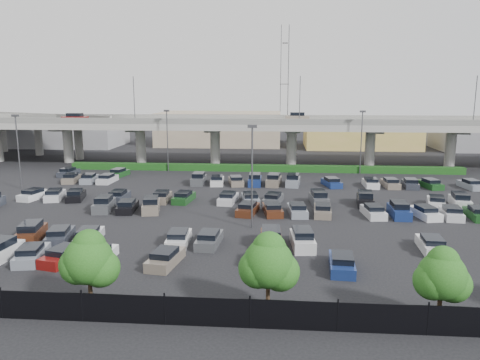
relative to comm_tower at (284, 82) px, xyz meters
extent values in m
plane|color=black|center=(-4.00, -74.00, -15.61)|extent=(280.00, 280.00, 0.00)
cube|color=gray|center=(-4.00, -42.00, -8.36)|extent=(150.00, 13.00, 1.10)
cube|color=#63635E|center=(-4.00, -48.25, -7.31)|extent=(150.00, 0.50, 1.00)
cube|color=#63635E|center=(-4.00, -35.75, -7.31)|extent=(150.00, 0.50, 1.00)
cylinder|color=gray|center=(-41.00, -42.00, -12.26)|extent=(1.80, 1.80, 6.70)
cube|color=#63635E|center=(-41.00, -42.00, -9.11)|extent=(2.60, 9.75, 0.50)
cylinder|color=gray|center=(-27.00, -42.00, -12.26)|extent=(1.80, 1.80, 6.70)
cube|color=#63635E|center=(-27.00, -42.00, -9.11)|extent=(2.60, 9.75, 0.50)
cylinder|color=gray|center=(-13.00, -42.00, -12.26)|extent=(1.80, 1.80, 6.70)
cube|color=#63635E|center=(-13.00, -42.00, -9.11)|extent=(2.60, 9.75, 0.50)
cylinder|color=gray|center=(1.00, -42.00, -12.26)|extent=(1.80, 1.80, 6.70)
cube|color=#63635E|center=(1.00, -42.00, -9.11)|extent=(2.60, 9.75, 0.50)
cylinder|color=gray|center=(15.00, -42.00, -12.26)|extent=(1.80, 1.80, 6.70)
cube|color=#63635E|center=(15.00, -42.00, -9.11)|extent=(2.60, 9.75, 0.50)
cylinder|color=gray|center=(29.00, -42.00, -12.26)|extent=(1.80, 1.80, 6.70)
cube|color=#63635E|center=(29.00, -42.00, -9.11)|extent=(2.60, 9.75, 0.50)
cube|color=maroon|center=(-38.00, -45.00, -7.29)|extent=(4.40, 1.82, 1.05)
cube|color=black|center=(-38.00, -45.00, -6.47)|extent=(2.60, 1.60, 0.65)
cube|color=slate|center=(2.00, -39.00, -7.29)|extent=(4.40, 1.82, 1.05)
cube|color=black|center=(2.00, -39.00, -6.47)|extent=(2.60, 1.60, 0.65)
cylinder|color=#444448|center=(-26.00, -48.10, -3.81)|extent=(0.14, 0.14, 8.00)
cylinder|color=#444448|center=(2.00, -48.10, -3.81)|extent=(0.14, 0.14, 8.00)
cylinder|color=#444448|center=(30.00, -48.10, -3.81)|extent=(0.14, 0.14, 8.00)
cube|color=gray|center=(-56.00, -31.00, -8.36)|extent=(50.93, 30.13, 1.10)
cube|color=#63635E|center=(-56.00, -31.00, -7.31)|extent=(47.34, 22.43, 1.00)
cylinder|color=gray|center=(-62.34, -28.04, -12.26)|extent=(1.60, 1.60, 6.70)
cylinder|color=gray|center=(-51.47, -33.11, -12.26)|extent=(1.60, 1.60, 6.70)
cylinder|color=gray|center=(-40.59, -38.18, -12.26)|extent=(1.60, 1.60, 6.70)
cube|color=#123F13|center=(-4.00, -49.00, -15.06)|extent=(66.00, 1.60, 1.10)
cube|color=black|center=(-4.00, -102.00, -14.71)|extent=(70.00, 0.06, 1.80)
cylinder|color=black|center=(-18.00, -102.00, -14.61)|extent=(0.10, 0.10, 2.00)
cylinder|color=black|center=(-13.00, -102.00, -14.61)|extent=(0.10, 0.10, 2.00)
cylinder|color=black|center=(-8.00, -102.00, -14.61)|extent=(0.10, 0.10, 2.00)
cylinder|color=black|center=(-3.00, -102.00, -14.61)|extent=(0.10, 0.10, 2.00)
cylinder|color=black|center=(2.00, -102.00, -14.61)|extent=(0.10, 0.10, 2.00)
cylinder|color=black|center=(7.00, -102.00, -14.61)|extent=(0.10, 0.10, 2.00)
cylinder|color=#332316|center=(-13.00, -100.67, -14.63)|extent=(0.26, 0.26, 1.96)
sphere|color=#1E4C14|center=(-13.00, -100.67, -12.24)|extent=(3.04, 3.04, 3.04)
sphere|color=#1E4C14|center=(-12.29, -100.57, -12.79)|extent=(2.39, 2.39, 2.39)
sphere|color=#1E4C14|center=(-13.60, -100.75, -12.57)|extent=(2.39, 2.39, 2.39)
sphere|color=#1E4C14|center=(-12.96, -100.55, -11.37)|extent=(2.06, 2.06, 2.06)
cylinder|color=#332316|center=(-2.00, -100.39, -14.63)|extent=(0.26, 0.26, 1.97)
sphere|color=#1E4C14|center=(-2.00, -100.39, -12.22)|extent=(3.07, 3.07, 3.07)
sphere|color=#1E4C14|center=(-1.29, -100.29, -12.76)|extent=(2.41, 2.41, 2.41)
sphere|color=#1E4C14|center=(-2.60, -100.47, -12.55)|extent=(2.41, 2.41, 2.41)
sphere|color=#1E4C14|center=(-1.96, -100.27, -11.34)|extent=(2.08, 2.08, 2.08)
cylinder|color=#332316|center=(8.00, -100.82, -14.71)|extent=(0.26, 0.26, 1.80)
sphere|color=#1E4C14|center=(8.00, -100.82, -12.52)|extent=(2.79, 2.79, 2.79)
sphere|color=#1E4C14|center=(8.65, -100.72, -13.02)|extent=(2.19, 2.19, 2.19)
sphere|color=#1E4C14|center=(7.45, -100.90, -12.82)|extent=(2.19, 2.19, 2.19)
sphere|color=#1E4C14|center=(8.04, -100.70, -11.72)|extent=(1.89, 1.89, 1.89)
cube|color=gray|center=(-21.25, -92.50, -15.20)|extent=(2.62, 4.67, 0.82)
cube|color=black|center=(-21.25, -92.70, -14.57)|extent=(2.01, 2.56, 0.50)
cube|color=maroon|center=(-18.50, -92.50, -15.20)|extent=(2.80, 4.70, 0.82)
cube|color=black|center=(-18.50, -92.69, -14.57)|extent=(2.10, 2.61, 0.50)
cube|color=white|center=(-15.75, -92.50, -15.20)|extent=(1.97, 4.46, 0.82)
cube|color=black|center=(-15.75, -92.70, -14.57)|extent=(1.68, 2.35, 0.50)
cube|color=slate|center=(-10.25, -92.50, -15.20)|extent=(2.44, 4.62, 0.82)
cube|color=black|center=(-10.25, -92.70, -14.57)|extent=(1.92, 2.51, 0.50)
cube|color=#4A4C50|center=(-2.00, -92.50, -15.09)|extent=(1.87, 4.42, 1.05)
cube|color=black|center=(-2.00, -92.50, -14.27)|extent=(1.63, 2.62, 0.65)
cube|color=navy|center=(3.50, -92.50, -15.20)|extent=(2.13, 4.52, 0.82)
cube|color=black|center=(3.50, -92.70, -14.57)|extent=(1.76, 2.41, 0.50)
cube|color=#4E2614|center=(-24.00, -87.50, -15.09)|extent=(2.68, 4.68, 1.05)
cube|color=black|center=(-24.00, -87.50, -14.27)|extent=(2.10, 2.87, 0.65)
cube|color=#2F333D|center=(-21.25, -87.50, -15.20)|extent=(2.67, 4.68, 0.82)
cube|color=black|center=(-21.25, -87.70, -14.57)|extent=(2.03, 2.58, 0.50)
cube|color=silver|center=(-18.50, -87.50, -15.20)|extent=(2.41, 4.61, 0.82)
cube|color=black|center=(-18.50, -87.70, -14.57)|extent=(1.91, 2.50, 0.50)
cube|color=white|center=(-10.25, -87.50, -15.20)|extent=(2.06, 4.49, 0.82)
cube|color=black|center=(-10.25, -87.70, -14.57)|extent=(1.72, 2.38, 0.50)
cube|color=#4A4C50|center=(-7.50, -87.50, -15.20)|extent=(2.09, 4.50, 0.82)
cube|color=black|center=(-7.50, -87.70, -14.57)|extent=(1.74, 2.39, 0.50)
cube|color=#4E2614|center=(-2.00, -87.50, -15.09)|extent=(1.99, 4.47, 1.05)
cube|color=black|center=(-2.00, -87.50, -14.27)|extent=(1.70, 2.66, 0.65)
cube|color=white|center=(0.75, -87.50, -15.09)|extent=(2.16, 4.53, 1.05)
cube|color=black|center=(0.75, -87.50, -14.27)|extent=(1.80, 2.72, 0.65)
cube|color=white|center=(11.75, -87.50, -15.20)|extent=(2.11, 4.51, 0.82)
cube|color=black|center=(11.75, -87.70, -14.57)|extent=(1.75, 2.40, 0.50)
cube|color=#4A4C50|center=(-21.25, -76.50, -15.09)|extent=(2.38, 4.60, 1.05)
cube|color=black|center=(-21.25, -76.50, -14.27)|extent=(1.93, 2.79, 0.65)
cube|color=black|center=(-18.50, -76.50, -15.20)|extent=(2.27, 4.57, 0.82)
cube|color=black|center=(-18.50, -76.70, -14.57)|extent=(1.83, 2.45, 0.50)
cube|color=slate|center=(-15.75, -76.50, -15.09)|extent=(2.66, 4.67, 1.05)
cube|color=black|center=(-15.75, -76.50, -14.27)|extent=(2.09, 2.87, 0.65)
cube|color=#4E2614|center=(-4.75, -76.50, -15.20)|extent=(2.56, 4.65, 0.82)
cube|color=black|center=(-4.75, -76.70, -14.57)|extent=(1.98, 2.54, 0.50)
cube|color=#4E2614|center=(-2.00, -76.50, -15.20)|extent=(2.47, 4.63, 0.82)
cube|color=black|center=(-2.00, -76.70, -14.57)|extent=(1.93, 2.52, 0.50)
cube|color=gray|center=(0.75, -76.50, -15.20)|extent=(2.24, 4.56, 0.82)
cube|color=black|center=(0.75, -76.70, -14.57)|extent=(1.82, 2.45, 0.50)
cube|color=slate|center=(3.50, -76.50, -15.20)|extent=(2.13, 4.52, 0.82)
cube|color=black|center=(3.50, -76.70, -14.57)|extent=(1.76, 2.41, 0.50)
cube|color=silver|center=(9.00, -76.50, -15.20)|extent=(2.23, 4.55, 0.82)
cube|color=black|center=(9.00, -76.70, -14.57)|extent=(1.81, 2.44, 0.50)
cube|color=navy|center=(11.75, -76.50, -15.09)|extent=(1.92, 4.44, 1.05)
cube|color=black|center=(11.75, -76.50, -14.27)|extent=(1.66, 2.64, 0.65)
cube|color=white|center=(14.50, -76.50, -15.20)|extent=(2.64, 4.67, 0.82)
cube|color=black|center=(14.50, -76.70, -14.57)|extent=(2.02, 2.57, 0.50)
cube|color=silver|center=(17.25, -76.50, -15.20)|extent=(2.30, 4.58, 0.82)
cube|color=black|center=(17.25, -76.70, -14.57)|extent=(1.85, 2.46, 0.50)
cube|color=#1A4B1D|center=(20.00, -76.50, -15.20)|extent=(2.07, 4.50, 0.82)
cube|color=black|center=(20.00, -76.70, -14.57)|extent=(1.73, 2.39, 0.50)
cube|color=white|center=(-32.25, -71.50, -15.20)|extent=(2.58, 4.66, 0.82)
cube|color=black|center=(-32.25, -71.70, -14.57)|extent=(1.99, 2.55, 0.50)
cube|color=silver|center=(-29.50, -71.50, -15.20)|extent=(2.78, 4.70, 0.82)
cube|color=black|center=(-29.50, -71.69, -14.57)|extent=(2.09, 2.61, 0.50)
cube|color=black|center=(-26.75, -71.50, -15.20)|extent=(2.82, 4.71, 0.82)
cube|color=black|center=(-26.75, -71.69, -14.57)|extent=(2.10, 2.62, 0.50)
cube|color=#2F333D|center=(-21.25, -71.50, -15.20)|extent=(1.83, 4.41, 0.82)
cube|color=black|center=(-21.25, -71.70, -14.57)|extent=(1.61, 2.30, 0.50)
cube|color=slate|center=(-15.75, -71.50, -15.20)|extent=(2.03, 4.48, 0.82)
cube|color=black|center=(-15.75, -71.70, -14.57)|extent=(1.71, 2.38, 0.50)
cube|color=#1A4B1D|center=(-13.00, -71.50, -15.20)|extent=(2.31, 4.58, 0.82)
cube|color=black|center=(-13.00, -71.70, -14.57)|extent=(1.86, 2.47, 0.50)
cube|color=silver|center=(-7.50, -71.50, -15.20)|extent=(2.26, 4.56, 0.82)
cube|color=black|center=(-7.50, -71.70, -14.57)|extent=(1.83, 2.45, 0.50)
cube|color=gray|center=(-4.75, -71.50, -15.20)|extent=(2.60, 4.66, 0.82)
cube|color=black|center=(-4.75, -71.70, -14.57)|extent=(2.00, 2.55, 0.50)
cube|color=#4A4C50|center=(-2.00, -71.50, -15.20)|extent=(2.67, 4.68, 0.82)
cube|color=black|center=(-2.00, -71.70, -14.57)|extent=(2.03, 2.58, 0.50)
cube|color=#4A4C50|center=(3.50, -71.50, -15.09)|extent=(2.22, 4.55, 1.05)
cube|color=black|center=(3.50, -71.50, -14.27)|extent=(1.84, 2.74, 0.65)
cube|color=black|center=(9.00, -71.50, -15.09)|extent=(2.29, 4.57, 1.05)
cube|color=black|center=(9.00, -71.50, -14.27)|extent=(1.88, 2.76, 0.65)
cube|color=white|center=(17.25, -71.50, -15.20)|extent=(2.84, 4.71, 0.82)
cube|color=black|center=(17.25, -71.69, -14.57)|extent=(2.12, 2.62, 0.50)
cube|color=white|center=(20.00, -71.50, -15.09)|extent=(2.44, 4.62, 1.05)
cube|color=black|center=(20.00, -71.50, -14.27)|extent=(1.96, 2.81, 0.65)
cube|color=slate|center=(-32.25, -60.50, -15.20)|extent=(2.42, 4.61, 0.82)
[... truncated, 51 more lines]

